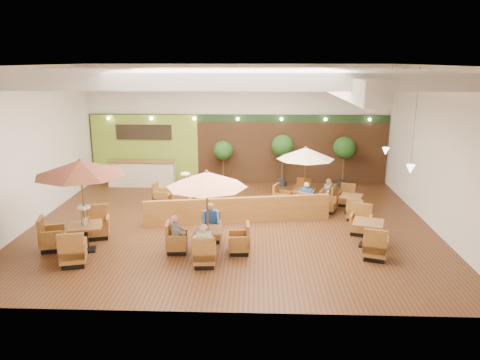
{
  "coord_description": "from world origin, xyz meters",
  "views": [
    {
      "loc": [
        0.91,
        -15.7,
        5.69
      ],
      "look_at": [
        0.3,
        0.5,
        1.5
      ],
      "focal_mm": 35.0,
      "sensor_mm": 36.0,
      "label": 1
    }
  ],
  "objects_px": {
    "table_0": "(79,186)",
    "table_1": "(207,197)",
    "table_5": "(344,204)",
    "topiary_1": "(283,148)",
    "diner_3": "(307,195)",
    "topiary_2": "(344,150)",
    "service_counter": "(142,173)",
    "diner_4": "(327,189)",
    "diner_1": "(211,219)",
    "table_2": "(305,166)",
    "table_4": "(367,234)",
    "topiary_0": "(223,152)",
    "diner_0": "(204,241)",
    "booth_divider": "(238,210)",
    "table_3": "(180,195)",
    "diner_2": "(176,230)"
  },
  "relations": [
    {
      "from": "table_3",
      "to": "diner_3",
      "type": "height_order",
      "value": "table_3"
    },
    {
      "from": "table_5",
      "to": "table_0",
      "type": "bearing_deg",
      "value": -133.65
    },
    {
      "from": "table_1",
      "to": "diner_2",
      "type": "distance_m",
      "value": 1.4
    },
    {
      "from": "diner_3",
      "to": "topiary_2",
      "type": "bearing_deg",
      "value": 78.8
    },
    {
      "from": "table_0",
      "to": "table_1",
      "type": "relative_size",
      "value": 1.15
    },
    {
      "from": "topiary_2",
      "to": "diner_3",
      "type": "distance_m",
      "value": 4.64
    },
    {
      "from": "table_4",
      "to": "diner_1",
      "type": "distance_m",
      "value": 4.96
    },
    {
      "from": "topiary_0",
      "to": "diner_0",
      "type": "height_order",
      "value": "topiary_0"
    },
    {
      "from": "table_3",
      "to": "diner_3",
      "type": "xyz_separation_m",
      "value": [
        4.95,
        -0.82,
        0.31
      ]
    },
    {
      "from": "table_0",
      "to": "table_3",
      "type": "height_order",
      "value": "table_0"
    },
    {
      "from": "table_3",
      "to": "table_1",
      "type": "bearing_deg",
      "value": -66.52
    },
    {
      "from": "topiary_1",
      "to": "table_2",
      "type": "bearing_deg",
      "value": -77.13
    },
    {
      "from": "service_counter",
      "to": "table_5",
      "type": "relative_size",
      "value": 1.21
    },
    {
      "from": "diner_4",
      "to": "table_3",
      "type": "bearing_deg",
      "value": 118.03
    },
    {
      "from": "table_2",
      "to": "table_4",
      "type": "xyz_separation_m",
      "value": [
        1.6,
        -3.97,
        -1.3
      ]
    },
    {
      "from": "diner_1",
      "to": "diner_4",
      "type": "distance_m",
      "value": 5.67
    },
    {
      "from": "table_0",
      "to": "table_2",
      "type": "distance_m",
      "value": 8.55
    },
    {
      "from": "table_0",
      "to": "topiary_1",
      "type": "height_order",
      "value": "table_0"
    },
    {
      "from": "table_1",
      "to": "diner_0",
      "type": "height_order",
      "value": "table_1"
    },
    {
      "from": "service_counter",
      "to": "table_0",
      "type": "distance_m",
      "value": 7.78
    },
    {
      "from": "booth_divider",
      "to": "topiary_2",
      "type": "bearing_deg",
      "value": 37.8
    },
    {
      "from": "table_1",
      "to": "topiary_0",
      "type": "xyz_separation_m",
      "value": [
        -0.11,
        7.87,
        -0.2
      ]
    },
    {
      "from": "table_1",
      "to": "topiary_2",
      "type": "bearing_deg",
      "value": 51.3
    },
    {
      "from": "table_5",
      "to": "topiary_1",
      "type": "bearing_deg",
      "value": 140.88
    },
    {
      "from": "table_2",
      "to": "diner_2",
      "type": "height_order",
      "value": "table_2"
    },
    {
      "from": "topiary_1",
      "to": "diner_1",
      "type": "bearing_deg",
      "value": -110.72
    },
    {
      "from": "table_4",
      "to": "diner_3",
      "type": "bearing_deg",
      "value": 135.28
    },
    {
      "from": "service_counter",
      "to": "topiary_2",
      "type": "bearing_deg",
      "value": 1.24
    },
    {
      "from": "diner_0",
      "to": "booth_divider",
      "type": "bearing_deg",
      "value": 78.46
    },
    {
      "from": "table_2",
      "to": "diner_4",
      "type": "bearing_deg",
      "value": 20.65
    },
    {
      "from": "topiary_2",
      "to": "diner_3",
      "type": "xyz_separation_m",
      "value": [
        -2.06,
        -4.05,
        -0.97
      ]
    },
    {
      "from": "diner_3",
      "to": "diner_4",
      "type": "distance_m",
      "value": 1.26
    },
    {
      "from": "service_counter",
      "to": "diner_4",
      "type": "distance_m",
      "value": 8.6
    },
    {
      "from": "table_2",
      "to": "table_4",
      "type": "distance_m",
      "value": 4.48
    },
    {
      "from": "diner_4",
      "to": "topiary_0",
      "type": "bearing_deg",
      "value": 81.34
    },
    {
      "from": "booth_divider",
      "to": "table_3",
      "type": "distance_m",
      "value": 3.05
    },
    {
      "from": "table_1",
      "to": "topiary_2",
      "type": "distance_m",
      "value": 9.54
    },
    {
      "from": "booth_divider",
      "to": "service_counter",
      "type": "bearing_deg",
      "value": 123.39
    },
    {
      "from": "topiary_2",
      "to": "diner_0",
      "type": "relative_size",
      "value": 2.81
    },
    {
      "from": "service_counter",
      "to": "diner_3",
      "type": "distance_m",
      "value": 8.15
    },
    {
      "from": "topiary_1",
      "to": "diner_3",
      "type": "bearing_deg",
      "value": -79.9
    },
    {
      "from": "diner_2",
      "to": "diner_4",
      "type": "bearing_deg",
      "value": 118.41
    },
    {
      "from": "table_5",
      "to": "diner_4",
      "type": "relative_size",
      "value": 3.49
    },
    {
      "from": "booth_divider",
      "to": "diner_0",
      "type": "distance_m",
      "value": 3.82
    },
    {
      "from": "table_1",
      "to": "table_2",
      "type": "height_order",
      "value": "table_1"
    },
    {
      "from": "diner_3",
      "to": "table_5",
      "type": "bearing_deg",
      "value": 24.03
    },
    {
      "from": "table_0",
      "to": "diner_4",
      "type": "relative_size",
      "value": 4.16
    },
    {
      "from": "table_4",
      "to": "topiary_0",
      "type": "xyz_separation_m",
      "value": [
        -5.05,
        7.13,
        1.18
      ]
    },
    {
      "from": "table_1",
      "to": "diner_4",
      "type": "distance_m",
      "value": 6.42
    },
    {
      "from": "service_counter",
      "to": "topiary_2",
      "type": "relative_size",
      "value": 1.29
    }
  ]
}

